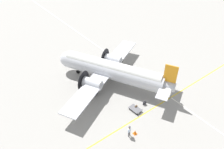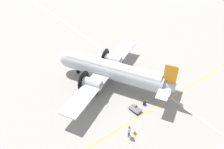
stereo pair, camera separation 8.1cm
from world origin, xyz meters
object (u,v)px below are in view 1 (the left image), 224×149
Objects in this scene: crew_foreground at (129,130)px; traffic_cone at (135,132)px; suitcase_near_door at (136,107)px; suitcase_upright_spare at (145,103)px; baggage_cart at (135,109)px; airliner_main at (109,70)px.

traffic_cone is (-0.82, 0.21, -0.76)m from crew_foreground.
suitcase_upright_spare is (-1.54, 0.18, 0.03)m from suitcase_near_door.
suitcase_near_door is 4.61m from traffic_cone.
crew_foreground is 1.14m from traffic_cone.
baggage_cart is (1.91, 0.07, -0.01)m from suitcase_upright_spare.
suitcase_near_door is 0.45m from baggage_cart.
traffic_cone is at bearing 132.72° from airliner_main.
suitcase_upright_spare is at bearing -146.23° from traffic_cone.
traffic_cone is at bearing 33.77° from suitcase_upright_spare.
airliner_main is at bearing -82.04° from suitcase_upright_spare.
crew_foreground reaches higher than suitcase_near_door.
suitcase_near_door is 1.55m from suitcase_upright_spare.
airliner_main reaches higher than suitcase_upright_spare.
traffic_cone reaches higher than suitcase_near_door.
suitcase_upright_spare is 5.68m from traffic_cone.
baggage_cart is 2.94× the size of traffic_cone.
airliner_main reaches higher than traffic_cone.
suitcase_near_door is at bearing -6.71° from suitcase_upright_spare.
crew_foreground is 6.32m from suitcase_upright_spare.
airliner_main is 7.87m from baggage_cart.
baggage_cart is (0.88, 7.45, -2.38)m from airliner_main.
airliner_main reaches higher than suitcase_near_door.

